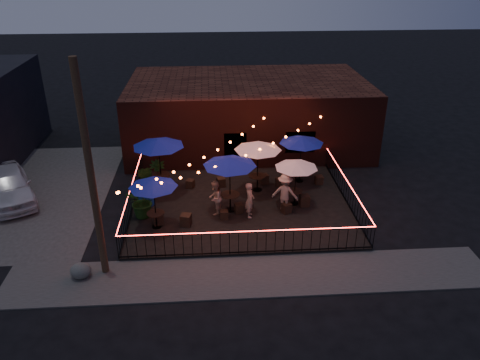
% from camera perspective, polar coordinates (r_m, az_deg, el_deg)
% --- Properties ---
extents(ground, '(110.00, 110.00, 0.00)m').
position_cam_1_polar(ground, '(20.34, 0.47, -6.07)').
color(ground, black).
rests_on(ground, ground).
extents(patio, '(10.00, 8.00, 0.15)m').
position_cam_1_polar(patio, '(22.01, 0.07, -3.13)').
color(patio, black).
rests_on(patio, ground).
extents(sidewalk, '(18.00, 2.50, 0.05)m').
position_cam_1_polar(sidewalk, '(17.67, 1.29, -11.61)').
color(sidewalk, '#3B3937').
rests_on(sidewalk, ground).
extents(brick_building, '(14.00, 8.00, 4.00)m').
position_cam_1_polar(brick_building, '(28.64, 0.96, 8.17)').
color(brick_building, '#34140E').
rests_on(brick_building, ground).
extents(utility_pole, '(0.26, 0.26, 8.00)m').
position_cam_1_polar(utility_pole, '(16.58, -17.70, 0.46)').
color(utility_pole, '#3A2817').
rests_on(utility_pole, ground).
extents(fence_front, '(10.00, 0.04, 1.04)m').
position_cam_1_polar(fence_front, '(18.30, 0.96, -7.64)').
color(fence_front, black).
rests_on(fence_front, patio).
extents(fence_left, '(0.04, 8.00, 1.04)m').
position_cam_1_polar(fence_left, '(21.99, -13.04, -2.15)').
color(fence_left, black).
rests_on(fence_left, patio).
extents(fence_right, '(0.04, 8.00, 1.04)m').
position_cam_1_polar(fence_right, '(22.60, 12.83, -1.32)').
color(fence_right, black).
rests_on(fence_right, patio).
extents(festoon_lights, '(10.02, 8.72, 1.32)m').
position_cam_1_polar(festoon_lights, '(20.61, -2.67, 2.30)').
color(festoon_lights, '#FF5A1D').
rests_on(festoon_lights, ground).
extents(cafe_table_0, '(2.20, 2.20, 2.27)m').
position_cam_1_polar(cafe_table_0, '(19.56, -10.56, -0.48)').
color(cafe_table_0, black).
rests_on(cafe_table_0, patio).
extents(cafe_table_1, '(2.96, 2.96, 2.74)m').
position_cam_1_polar(cafe_table_1, '(22.55, -9.94, 4.45)').
color(cafe_table_1, black).
rests_on(cafe_table_1, patio).
extents(cafe_table_2, '(2.77, 2.77, 2.63)m').
position_cam_1_polar(cafe_table_2, '(20.42, -1.26, 2.18)').
color(cafe_table_2, black).
rests_on(cafe_table_2, patio).
extents(cafe_table_3, '(2.57, 2.57, 2.53)m').
position_cam_1_polar(cafe_table_3, '(22.31, 2.20, 4.06)').
color(cafe_table_3, black).
rests_on(cafe_table_3, patio).
extents(cafe_table_4, '(2.56, 2.56, 2.18)m').
position_cam_1_polar(cafe_table_4, '(21.28, 6.88, 1.82)').
color(cafe_table_4, black).
rests_on(cafe_table_4, patio).
extents(cafe_table_5, '(2.24, 2.24, 2.46)m').
position_cam_1_polar(cafe_table_5, '(23.45, 7.51, 4.81)').
color(cafe_table_5, black).
rests_on(cafe_table_5, patio).
extents(bistro_chair_0, '(0.52, 0.52, 0.50)m').
position_cam_1_polar(bistro_chair_0, '(20.62, -9.94, -4.72)').
color(bistro_chair_0, black).
rests_on(bistro_chair_0, patio).
extents(bistro_chair_1, '(0.52, 0.52, 0.51)m').
position_cam_1_polar(bistro_chair_1, '(20.37, -6.61, -4.86)').
color(bistro_chair_1, black).
rests_on(bistro_chair_1, patio).
extents(bistro_chair_2, '(0.44, 0.44, 0.40)m').
position_cam_1_polar(bistro_chair_2, '(23.39, -10.06, -0.93)').
color(bistro_chair_2, black).
rests_on(bistro_chair_2, patio).
extents(bistro_chair_3, '(0.46, 0.46, 0.42)m').
position_cam_1_polar(bistro_chair_3, '(23.53, -6.09, -0.45)').
color(bistro_chair_3, black).
rests_on(bistro_chair_3, patio).
extents(bistro_chair_4, '(0.37, 0.37, 0.40)m').
position_cam_1_polar(bistro_chair_4, '(20.74, -1.95, -4.26)').
color(bistro_chair_4, black).
rests_on(bistro_chair_4, patio).
extents(bistro_chair_5, '(0.42, 0.42, 0.42)m').
position_cam_1_polar(bistro_chair_5, '(21.23, -0.16, -3.44)').
color(bistro_chair_5, black).
rests_on(bistro_chair_5, patio).
extents(bistro_chair_6, '(0.47, 0.47, 0.47)m').
position_cam_1_polar(bistro_chair_6, '(23.54, -2.31, -0.25)').
color(bistro_chair_6, black).
rests_on(bistro_chair_6, patio).
extents(bistro_chair_7, '(0.50, 0.50, 0.49)m').
position_cam_1_polar(bistro_chair_7, '(23.83, 2.93, 0.12)').
color(bistro_chair_7, black).
rests_on(bistro_chair_7, patio).
extents(bistro_chair_8, '(0.51, 0.51, 0.46)m').
position_cam_1_polar(bistro_chair_8, '(21.31, 5.66, -3.40)').
color(bistro_chair_8, black).
rests_on(bistro_chair_8, patio).
extents(bistro_chair_9, '(0.46, 0.46, 0.51)m').
position_cam_1_polar(bistro_chair_9, '(21.96, 7.86, -2.48)').
color(bistro_chair_9, black).
rests_on(bistro_chair_9, patio).
extents(bistro_chair_10, '(0.36, 0.36, 0.41)m').
position_cam_1_polar(bistro_chair_10, '(23.69, 4.79, -0.22)').
color(bistro_chair_10, black).
rests_on(bistro_chair_10, patio).
extents(bistro_chair_11, '(0.38, 0.38, 0.44)m').
position_cam_1_polar(bistro_chair_11, '(24.12, 9.60, 0.02)').
color(bistro_chair_11, black).
rests_on(bistro_chair_11, patio).
extents(patron_a, '(0.42, 0.62, 1.65)m').
position_cam_1_polar(patron_a, '(20.61, 1.19, -2.44)').
color(patron_a, '#CBA78A').
rests_on(patron_a, patio).
extents(patron_b, '(0.80, 0.92, 1.60)m').
position_cam_1_polar(patron_b, '(20.87, -3.07, -2.18)').
color(patron_b, '#D4AD8B').
rests_on(patron_b, patio).
extents(patron_c, '(1.34, 1.03, 1.83)m').
position_cam_1_polar(patron_c, '(21.11, 5.50, -1.57)').
color(patron_c, tan).
rests_on(patron_c, patio).
extents(potted_shrub_a, '(1.70, 1.60, 1.51)m').
position_cam_1_polar(potted_shrub_a, '(21.07, -11.70, -2.58)').
color(potted_shrub_a, '#1A410F').
rests_on(potted_shrub_a, patio).
extents(potted_shrub_b, '(1.02, 0.92, 1.55)m').
position_cam_1_polar(potted_shrub_b, '(22.94, -11.59, -0.04)').
color(potted_shrub_b, '#1C4015').
rests_on(potted_shrub_b, patio).
extents(potted_shrub_c, '(0.88, 0.88, 1.41)m').
position_cam_1_polar(potted_shrub_c, '(23.62, -10.04, 0.71)').
color(potted_shrub_c, '#143E12').
rests_on(potted_shrub_c, patio).
extents(cooler, '(0.79, 0.70, 0.87)m').
position_cam_1_polar(cooler, '(22.14, -11.36, -1.99)').
color(cooler, '#0D37A5').
rests_on(cooler, patio).
extents(boulder, '(0.91, 0.81, 0.65)m').
position_cam_1_polar(boulder, '(18.37, -18.85, -10.43)').
color(boulder, '#4A4B45').
rests_on(boulder, ground).
extents(car_white, '(3.84, 5.05, 1.60)m').
position_cam_1_polar(car_white, '(24.83, -26.34, -0.59)').
color(car_white, silver).
rests_on(car_white, ground).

